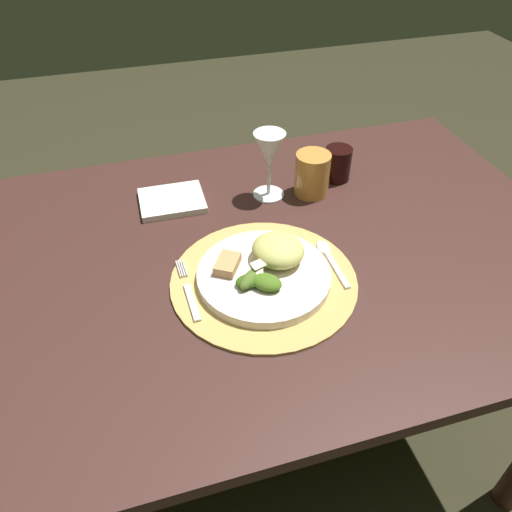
{
  "coord_description": "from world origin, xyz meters",
  "views": [
    {
      "loc": [
        -0.14,
        -0.71,
        1.33
      ],
      "look_at": [
        0.06,
        -0.04,
        0.72
      ],
      "focal_mm": 34.94,
      "sensor_mm": 36.0,
      "label": 1
    }
  ],
  "objects_px": {
    "dinner_plate": "(264,276)",
    "spoon": "(328,255)",
    "fork": "(189,292)",
    "dark_tumbler": "(338,164)",
    "dining_table": "(223,294)",
    "wine_glass": "(269,153)",
    "amber_tumbler": "(312,174)",
    "napkin": "(172,201)"
  },
  "relations": [
    {
      "from": "dining_table",
      "to": "dinner_plate",
      "type": "distance_m",
      "value": 0.15
    },
    {
      "from": "napkin",
      "to": "fork",
      "type": "bearing_deg",
      "value": -93.18
    },
    {
      "from": "dinner_plate",
      "to": "dark_tumbler",
      "type": "distance_m",
      "value": 0.39
    },
    {
      "from": "wine_glass",
      "to": "napkin",
      "type": "bearing_deg",
      "value": 172.41
    },
    {
      "from": "napkin",
      "to": "dark_tumbler",
      "type": "bearing_deg",
      "value": -0.97
    },
    {
      "from": "amber_tumbler",
      "to": "napkin",
      "type": "bearing_deg",
      "value": 171.54
    },
    {
      "from": "dining_table",
      "to": "napkin",
      "type": "bearing_deg",
      "value": 106.37
    },
    {
      "from": "spoon",
      "to": "napkin",
      "type": "bearing_deg",
      "value": 133.93
    },
    {
      "from": "wine_glass",
      "to": "dark_tumbler",
      "type": "bearing_deg",
      "value": 7.18
    },
    {
      "from": "dining_table",
      "to": "dinner_plate",
      "type": "xyz_separation_m",
      "value": [
        0.06,
        -0.09,
        0.11
      ]
    },
    {
      "from": "dark_tumbler",
      "to": "napkin",
      "type": "bearing_deg",
      "value": 179.03
    },
    {
      "from": "fork",
      "to": "dark_tumbler",
      "type": "height_order",
      "value": "dark_tumbler"
    },
    {
      "from": "napkin",
      "to": "wine_glass",
      "type": "distance_m",
      "value": 0.24
    },
    {
      "from": "fork",
      "to": "dark_tumbler",
      "type": "bearing_deg",
      "value": 35.18
    },
    {
      "from": "dining_table",
      "to": "dark_tumbler",
      "type": "bearing_deg",
      "value": 31.78
    },
    {
      "from": "dining_table",
      "to": "amber_tumbler",
      "type": "relative_size",
      "value": 14.88
    },
    {
      "from": "spoon",
      "to": "napkin",
      "type": "height_order",
      "value": "napkin"
    },
    {
      "from": "dinner_plate",
      "to": "wine_glass",
      "type": "relative_size",
      "value": 1.59
    },
    {
      "from": "wine_glass",
      "to": "dark_tumbler",
      "type": "relative_size",
      "value": 1.95
    },
    {
      "from": "dining_table",
      "to": "dark_tumbler",
      "type": "height_order",
      "value": "dark_tumbler"
    },
    {
      "from": "dinner_plate",
      "to": "dark_tumbler",
      "type": "xyz_separation_m",
      "value": [
        0.26,
        0.29,
        0.02
      ]
    },
    {
      "from": "dining_table",
      "to": "spoon",
      "type": "distance_m",
      "value": 0.23
    },
    {
      "from": "napkin",
      "to": "wine_glass",
      "type": "height_order",
      "value": "wine_glass"
    },
    {
      "from": "dinner_plate",
      "to": "dark_tumbler",
      "type": "height_order",
      "value": "dark_tumbler"
    },
    {
      "from": "wine_glass",
      "to": "fork",
      "type": "bearing_deg",
      "value": -131.18
    },
    {
      "from": "fork",
      "to": "spoon",
      "type": "bearing_deg",
      "value": 4.64
    },
    {
      "from": "dinner_plate",
      "to": "spoon",
      "type": "xyz_separation_m",
      "value": [
        0.14,
        0.03,
        -0.01
      ]
    },
    {
      "from": "fork",
      "to": "dark_tumbler",
      "type": "xyz_separation_m",
      "value": [
        0.4,
        0.28,
        0.03
      ]
    },
    {
      "from": "dinner_plate",
      "to": "fork",
      "type": "distance_m",
      "value": 0.14
    },
    {
      "from": "spoon",
      "to": "wine_glass",
      "type": "xyz_separation_m",
      "value": [
        -0.04,
        0.24,
        0.1
      ]
    },
    {
      "from": "dining_table",
      "to": "spoon",
      "type": "bearing_deg",
      "value": -16.91
    },
    {
      "from": "fork",
      "to": "dark_tumbler",
      "type": "relative_size",
      "value": 2.03
    },
    {
      "from": "wine_glass",
      "to": "dinner_plate",
      "type": "bearing_deg",
      "value": -109.14
    },
    {
      "from": "amber_tumbler",
      "to": "dining_table",
      "type": "bearing_deg",
      "value": -146.67
    },
    {
      "from": "napkin",
      "to": "dinner_plate",
      "type": "bearing_deg",
      "value": -67.6
    },
    {
      "from": "wine_glass",
      "to": "amber_tumbler",
      "type": "bearing_deg",
      "value": -10.4
    },
    {
      "from": "napkin",
      "to": "amber_tumbler",
      "type": "distance_m",
      "value": 0.31
    },
    {
      "from": "spoon",
      "to": "dining_table",
      "type": "bearing_deg",
      "value": 163.09
    },
    {
      "from": "wine_glass",
      "to": "amber_tumbler",
      "type": "height_order",
      "value": "wine_glass"
    },
    {
      "from": "wine_glass",
      "to": "dark_tumbler",
      "type": "xyz_separation_m",
      "value": [
        0.17,
        0.02,
        -0.07
      ]
    },
    {
      "from": "fork",
      "to": "wine_glass",
      "type": "distance_m",
      "value": 0.36
    },
    {
      "from": "amber_tumbler",
      "to": "dark_tumbler",
      "type": "distance_m",
      "value": 0.09
    }
  ]
}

